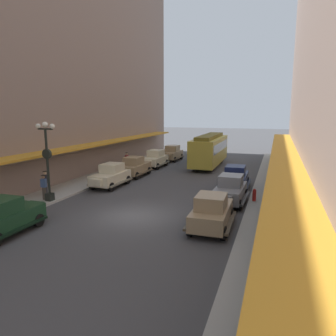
{
  "coord_description": "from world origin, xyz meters",
  "views": [
    {
      "loc": [
        7.55,
        -15.78,
        5.93
      ],
      "look_at": [
        0.0,
        6.0,
        1.8
      ],
      "focal_mm": 33.69,
      "sensor_mm": 36.0,
      "label": 1
    }
  ],
  "objects_px": {
    "parked_car_1": "(172,153)",
    "pedestrian_1": "(44,187)",
    "parked_car_7": "(235,177)",
    "streetcar": "(209,149)",
    "parked_car_3": "(4,216)",
    "parked_car_6": "(155,158)",
    "parked_car_2": "(135,166)",
    "lamp_post_with_clock": "(47,158)",
    "parked_car_4": "(111,175)",
    "pedestrian_0": "(127,160)",
    "parked_car_0": "(230,189)",
    "fire_hydrant": "(254,195)",
    "pedestrian_3": "(45,182)",
    "parked_car_5": "(212,211)"
  },
  "relations": [
    {
      "from": "parked_car_1",
      "to": "pedestrian_1",
      "type": "bearing_deg",
      "value": -96.61
    },
    {
      "from": "parked_car_7",
      "to": "streetcar",
      "type": "xyz_separation_m",
      "value": [
        -4.07,
        9.61,
        0.96
      ]
    },
    {
      "from": "parked_car_3",
      "to": "parked_car_6",
      "type": "bearing_deg",
      "value": 90.15
    },
    {
      "from": "parked_car_6",
      "to": "parked_car_2",
      "type": "bearing_deg",
      "value": -89.77
    },
    {
      "from": "parked_car_1",
      "to": "parked_car_2",
      "type": "bearing_deg",
      "value": -91.26
    },
    {
      "from": "parked_car_1",
      "to": "lamp_post_with_clock",
      "type": "distance_m",
      "value": 20.19
    },
    {
      "from": "parked_car_2",
      "to": "parked_car_4",
      "type": "bearing_deg",
      "value": -90.68
    },
    {
      "from": "parked_car_6",
      "to": "lamp_post_with_clock",
      "type": "xyz_separation_m",
      "value": [
        -1.58,
        -14.97,
        2.04
      ]
    },
    {
      "from": "parked_car_2",
      "to": "pedestrian_0",
      "type": "bearing_deg",
      "value": 129.08
    },
    {
      "from": "streetcar",
      "to": "pedestrian_1",
      "type": "distance_m",
      "value": 19.04
    },
    {
      "from": "streetcar",
      "to": "lamp_post_with_clock",
      "type": "relative_size",
      "value": 1.87
    },
    {
      "from": "parked_car_3",
      "to": "streetcar",
      "type": "bearing_deg",
      "value": 76.75
    },
    {
      "from": "pedestrian_1",
      "to": "parked_car_7",
      "type": "bearing_deg",
      "value": 34.27
    },
    {
      "from": "parked_car_0",
      "to": "parked_car_7",
      "type": "xyz_separation_m",
      "value": [
        -0.17,
        4.12,
        0.0
      ]
    },
    {
      "from": "parked_car_1",
      "to": "fire_hydrant",
      "type": "xyz_separation_m",
      "value": [
        10.93,
        -15.68,
        -0.38
      ]
    },
    {
      "from": "pedestrian_3",
      "to": "parked_car_2",
      "type": "bearing_deg",
      "value": 71.23
    },
    {
      "from": "parked_car_3",
      "to": "parked_car_6",
      "type": "relative_size",
      "value": 1.0
    },
    {
      "from": "parked_car_1",
      "to": "parked_car_2",
      "type": "height_order",
      "value": "same"
    },
    {
      "from": "streetcar",
      "to": "pedestrian_0",
      "type": "bearing_deg",
      "value": -144.8
    },
    {
      "from": "parked_car_0",
      "to": "lamp_post_with_clock",
      "type": "height_order",
      "value": "lamp_post_with_clock"
    },
    {
      "from": "pedestrian_0",
      "to": "parked_car_4",
      "type": "bearing_deg",
      "value": -73.74
    },
    {
      "from": "parked_car_2",
      "to": "parked_car_6",
      "type": "height_order",
      "value": "same"
    },
    {
      "from": "streetcar",
      "to": "pedestrian_0",
      "type": "xyz_separation_m",
      "value": [
        -7.46,
        -5.26,
        -0.89
      ]
    },
    {
      "from": "lamp_post_with_clock",
      "to": "parked_car_4",
      "type": "bearing_deg",
      "value": 73.97
    },
    {
      "from": "parked_car_3",
      "to": "parked_car_5",
      "type": "xyz_separation_m",
      "value": [
        9.38,
        4.09,
        0.0
      ]
    },
    {
      "from": "parked_car_6",
      "to": "pedestrian_3",
      "type": "bearing_deg",
      "value": -101.82
    },
    {
      "from": "parked_car_4",
      "to": "pedestrian_1",
      "type": "distance_m",
      "value": 5.69
    },
    {
      "from": "pedestrian_0",
      "to": "parked_car_6",
      "type": "bearing_deg",
      "value": 52.65
    },
    {
      "from": "parked_car_4",
      "to": "parked_car_6",
      "type": "relative_size",
      "value": 1.0
    },
    {
      "from": "parked_car_6",
      "to": "parked_car_5",
      "type": "bearing_deg",
      "value": -59.64
    },
    {
      "from": "streetcar",
      "to": "pedestrian_1",
      "type": "bearing_deg",
      "value": -113.16
    },
    {
      "from": "parked_car_7",
      "to": "pedestrian_0",
      "type": "distance_m",
      "value": 12.33
    },
    {
      "from": "fire_hydrant",
      "to": "pedestrian_1",
      "type": "bearing_deg",
      "value": -162.18
    },
    {
      "from": "parked_car_1",
      "to": "fire_hydrant",
      "type": "relative_size",
      "value": 5.21
    },
    {
      "from": "streetcar",
      "to": "pedestrian_3",
      "type": "xyz_separation_m",
      "value": [
        -8.3,
        -16.36,
        -0.89
      ]
    },
    {
      "from": "parked_car_4",
      "to": "pedestrian_3",
      "type": "xyz_separation_m",
      "value": [
        -2.85,
        -4.19,
        0.07
      ]
    },
    {
      "from": "parked_car_0",
      "to": "pedestrian_0",
      "type": "bearing_deg",
      "value": 144.11
    },
    {
      "from": "parked_car_5",
      "to": "parked_car_1",
      "type": "bearing_deg",
      "value": 113.49
    },
    {
      "from": "parked_car_3",
      "to": "lamp_post_with_clock",
      "type": "distance_m",
      "value": 5.84
    },
    {
      "from": "parked_car_7",
      "to": "pedestrian_3",
      "type": "bearing_deg",
      "value": -151.4
    },
    {
      "from": "parked_car_2",
      "to": "lamp_post_with_clock",
      "type": "distance_m",
      "value": 10.08
    },
    {
      "from": "fire_hydrant",
      "to": "pedestrian_1",
      "type": "distance_m",
      "value": 13.91
    },
    {
      "from": "lamp_post_with_clock",
      "to": "fire_hydrant",
      "type": "relative_size",
      "value": 6.29
    },
    {
      "from": "parked_car_3",
      "to": "pedestrian_0",
      "type": "relative_size",
      "value": 2.56
    },
    {
      "from": "parked_car_0",
      "to": "parked_car_6",
      "type": "height_order",
      "value": "same"
    },
    {
      "from": "parked_car_3",
      "to": "fire_hydrant",
      "type": "height_order",
      "value": "parked_car_3"
    },
    {
      "from": "parked_car_7",
      "to": "streetcar",
      "type": "bearing_deg",
      "value": 112.96
    },
    {
      "from": "streetcar",
      "to": "lamp_post_with_clock",
      "type": "bearing_deg",
      "value": -111.72
    },
    {
      "from": "streetcar",
      "to": "parked_car_6",
      "type": "bearing_deg",
      "value": -154.5
    },
    {
      "from": "parked_car_1",
      "to": "pedestrian_1",
      "type": "height_order",
      "value": "parked_car_1"
    }
  ]
}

